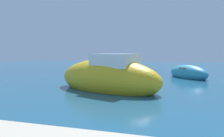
# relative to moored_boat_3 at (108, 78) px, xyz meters

# --- Properties ---
(moored_boat_3) EXTENTS (6.56, 4.20, 2.41)m
(moored_boat_3) POSITION_rel_moored_boat_3_xyz_m (0.00, 0.00, 0.00)
(moored_boat_3) COLOR gold
(moored_boat_3) RESTS_ON ground
(moored_boat_6) EXTENTS (3.13, 3.55, 1.23)m
(moored_boat_6) POSITION_rel_moored_boat_3_xyz_m (-2.61, 6.13, -0.32)
(moored_boat_6) COLOR white
(moored_boat_6) RESTS_ON ground
(moored_boat_7) EXTENTS (3.50, 3.90, 1.31)m
(moored_boat_7) POSITION_rel_moored_boat_3_xyz_m (4.46, 6.84, -0.30)
(moored_boat_7) COLOR teal
(moored_boat_7) RESTS_ON ground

